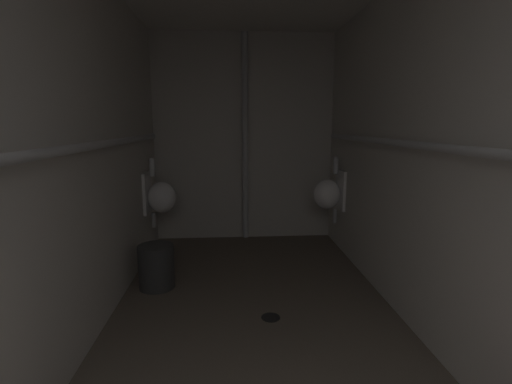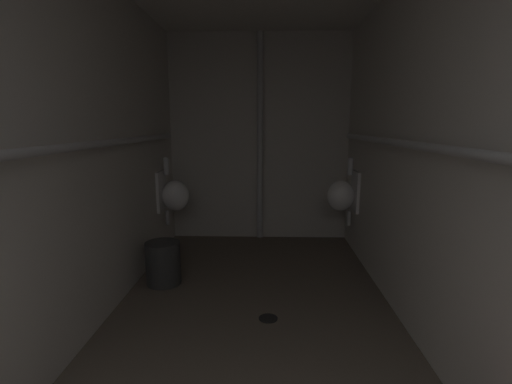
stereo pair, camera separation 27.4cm
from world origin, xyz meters
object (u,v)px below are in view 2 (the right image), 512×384
urinal_right_mid (343,195)px  waste_bin (163,263)px  urinal_left_mid (174,194)px  floor_drain (268,318)px  standpipe_back_wall (260,139)px

urinal_right_mid → waste_bin: urinal_right_mid is taller
urinal_left_mid → floor_drain: urinal_left_mid is taller
urinal_left_mid → urinal_right_mid: bearing=1.4°
urinal_right_mid → standpipe_back_wall: standpipe_back_wall is taller
standpipe_back_wall → floor_drain: size_ratio=17.24×
urinal_left_mid → urinal_right_mid: 1.86m
standpipe_back_wall → waste_bin: (-0.83, -1.33, -1.04)m
urinal_left_mid → floor_drain: bearing=-54.3°
standpipe_back_wall → urinal_left_mid: bearing=-153.2°
urinal_left_mid → urinal_right_mid: (1.86, 0.04, 0.00)m
urinal_left_mid → urinal_right_mid: size_ratio=1.00×
urinal_right_mid → urinal_left_mid: bearing=-178.6°
urinal_left_mid → waste_bin: size_ratio=1.98×
urinal_right_mid → standpipe_back_wall: (-0.92, 0.43, 0.59)m
floor_drain → waste_bin: size_ratio=0.37×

